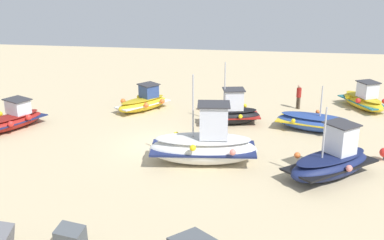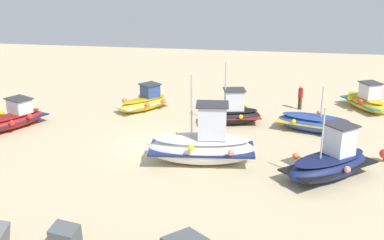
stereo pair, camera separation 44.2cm
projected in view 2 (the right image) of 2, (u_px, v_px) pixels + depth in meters
ground_plane at (159, 146)px, 25.70m from camera, size 58.46×58.46×0.00m
fishing_boat_0 at (145, 102)px, 31.68m from camera, size 3.54×3.87×1.78m
fishing_boat_1 at (366, 100)px, 31.74m from camera, size 3.00×4.05×1.95m
fishing_boat_2 at (231, 113)px, 28.91m from camera, size 3.93×2.19×3.84m
fishing_boat_3 at (13, 119)px, 28.33m from camera, size 3.56×4.64×1.77m
fishing_boat_4 at (315, 123)px, 27.75m from camera, size 4.74×2.90×2.77m
fishing_boat_6 at (203, 145)px, 23.24m from camera, size 5.52×2.58×4.51m
fishing_boat_7 at (330, 162)px, 21.72m from camera, size 4.77×4.48×3.54m
person_walking at (300, 96)px, 31.67m from camera, size 0.32×0.32×1.67m
mooring_buoy_0 at (204, 104)px, 31.65m from camera, size 0.45×0.45×0.64m
mooring_buoy_1 at (384, 154)px, 23.54m from camera, size 0.48×0.48×0.67m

